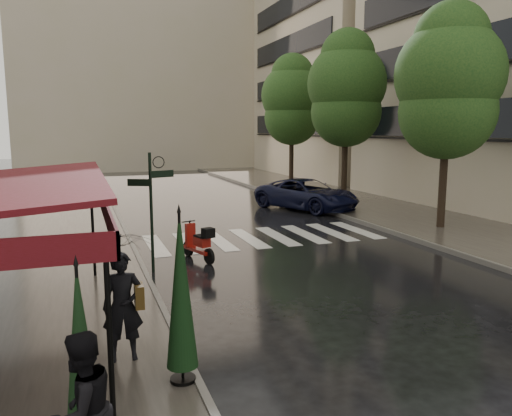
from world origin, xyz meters
TOP-DOWN VIEW (x-y plane):
  - ground at (0.00, 0.00)m, footprint 120.00×120.00m
  - sidewalk_near at (-4.50, 12.00)m, footprint 6.00×60.00m
  - sidewalk_far at (10.25, 12.00)m, footprint 5.50×60.00m
  - curb_near at (-1.45, 12.00)m, footprint 0.12×60.00m
  - curb_far at (7.45, 12.00)m, footprint 0.12×60.00m
  - crosswalk at (2.98, 6.00)m, footprint 7.85×3.20m
  - signpost at (-1.19, 3.00)m, footprint 1.17×0.29m
  - haussmann_far at (16.50, 26.00)m, footprint 8.00×16.00m
  - backdrop_building at (3.00, 38.00)m, footprint 22.00×6.00m
  - tree_near at (9.60, 5.00)m, footprint 3.80×3.80m
  - tree_mid at (9.50, 12.00)m, footprint 3.80×3.80m
  - tree_far at (9.70, 19.00)m, footprint 3.80×3.80m
  - pedestrian_with_umbrella at (-2.36, -2.15)m, footprint 1.04×1.06m
  - pedestrian_terrace at (-3.00, -4.89)m, footprint 0.99×0.97m
  - scooter at (0.20, 3.72)m, footprint 0.72×1.56m
  - parked_car at (7.00, 11.04)m, footprint 4.24×5.58m
  - parasol_front at (-1.65, -3.14)m, footprint 0.45×0.45m
  - parasol_back at (-2.98, -4.37)m, footprint 0.41×0.41m

SIDE VIEW (x-z plane):
  - ground at x=0.00m, z-range 0.00..0.00m
  - crosswalk at x=2.98m, z-range 0.00..0.01m
  - sidewalk_near at x=-4.50m, z-range 0.00..0.12m
  - sidewalk_far at x=10.25m, z-range 0.00..0.12m
  - curb_near at x=-1.45m, z-range -0.01..0.15m
  - curb_far at x=7.45m, z-range -0.01..0.15m
  - scooter at x=0.20m, z-range -0.04..1.02m
  - parked_car at x=7.00m, z-range 0.00..1.41m
  - pedestrian_terrace at x=-3.00m, z-range 0.12..1.73m
  - parasol_back at x=-2.98m, z-range 0.20..2.40m
  - parasol_front at x=-1.65m, z-range 0.21..2.71m
  - pedestrian_with_umbrella at x=-2.36m, z-range 0.53..3.01m
  - signpost at x=-1.19m, z-range 0.28..3.38m
  - tree_near at x=9.60m, z-range 1.33..9.31m
  - tree_far at x=9.70m, z-range 1.37..9.54m
  - tree_mid at x=9.50m, z-range 1.42..9.76m
  - haussmann_far at x=16.50m, z-range 0.00..18.50m
  - backdrop_building at x=3.00m, z-range 0.00..20.00m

